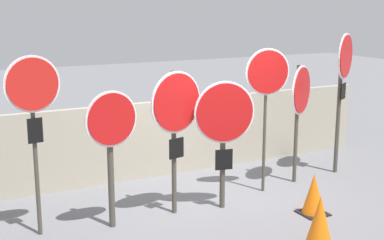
{
  "coord_description": "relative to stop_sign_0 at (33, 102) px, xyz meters",
  "views": [
    {
      "loc": [
        -4.09,
        -7.17,
        3.14
      ],
      "look_at": [
        -0.41,
        0.0,
        1.39
      ],
      "focal_mm": 50.0,
      "sensor_mm": 36.0,
      "label": 1
    }
  ],
  "objects": [
    {
      "name": "fence_back",
      "position": [
        2.8,
        1.7,
        -1.18
      ],
      "size": [
        8.53,
        0.12,
        1.4
      ],
      "color": "#A89E89",
      "rests_on": "ground"
    },
    {
      "name": "traffic_cone_1",
      "position": [
        3.86,
        -1.11,
        -1.56
      ],
      "size": [
        0.41,
        0.41,
        0.64
      ],
      "color": "black",
      "rests_on": "ground"
    },
    {
      "name": "stop_sign_3",
      "position": [
        2.75,
        -0.29,
        -0.5
      ],
      "size": [
        0.94,
        0.23,
        2.02
      ],
      "rotation": [
        0.0,
        0.0,
        -0.21
      ],
      "color": "#474238",
      "rests_on": "ground"
    },
    {
      "name": "stop_sign_0",
      "position": [
        0.0,
        0.0,
        0.0
      ],
      "size": [
        0.75,
        0.16,
        2.5
      ],
      "rotation": [
        0.0,
        0.0,
        0.15
      ],
      "color": "#474238",
      "rests_on": "ground"
    },
    {
      "name": "stop_sign_5",
      "position": [
        4.57,
        0.2,
        -0.34
      ],
      "size": [
        0.74,
        0.48,
        2.11
      ],
      "rotation": [
        0.0,
        0.0,
        0.57
      ],
      "color": "#474238",
      "rests_on": "ground"
    },
    {
      "name": "ground_plane",
      "position": [
        2.8,
        0.08,
        -1.88
      ],
      "size": [
        40.0,
        40.0,
        0.0
      ],
      "primitive_type": "plane",
      "color": "slate"
    },
    {
      "name": "stop_sign_4",
      "position": [
        3.76,
        0.05,
        0.01
      ],
      "size": [
        0.76,
        0.17,
        2.44
      ],
      "rotation": [
        0.0,
        0.0,
        -0.18
      ],
      "color": "#474238",
      "rests_on": "ground"
    },
    {
      "name": "stop_sign_6",
      "position": [
        5.62,
        0.3,
        0.01
      ],
      "size": [
        0.72,
        0.46,
        2.63
      ],
      "rotation": [
        0.0,
        0.0,
        0.56
      ],
      "color": "#474238",
      "rests_on": "ground"
    },
    {
      "name": "stop_sign_2",
      "position": [
        2.01,
        -0.15,
        -0.32
      ],
      "size": [
        0.9,
        0.26,
        2.2
      ],
      "rotation": [
        0.0,
        0.0,
        0.25
      ],
      "color": "#474238",
      "rests_on": "ground"
    },
    {
      "name": "traffic_cone_0",
      "position": [
        3.16,
        -2.07,
        -1.52
      ],
      "size": [
        0.45,
        0.45,
        0.73
      ],
      "color": "black",
      "rests_on": "ground"
    },
    {
      "name": "stop_sign_1",
      "position": [
        0.98,
        -0.21,
        -0.51
      ],
      "size": [
        0.78,
        0.2,
        1.99
      ],
      "rotation": [
        0.0,
        0.0,
        0.16
      ],
      "color": "#474238",
      "rests_on": "ground"
    }
  ]
}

